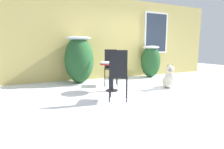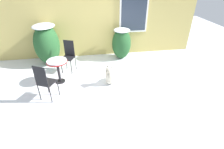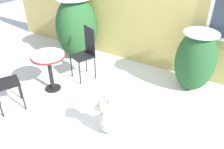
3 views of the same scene
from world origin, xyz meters
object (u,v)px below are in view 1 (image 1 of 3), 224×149
object	(u,v)px
patio_table	(112,67)
patio_chair_far_side	(118,74)
patio_chair_near_table	(111,66)
dog	(169,79)

from	to	relation	value
patio_table	patio_chair_far_side	size ratio (longest dim) A/B	0.71
patio_chair_near_table	patio_chair_far_side	bearing A→B (deg)	-86.40
patio_chair_near_table	dog	distance (m)	1.66
dog	patio_chair_far_side	bearing A→B (deg)	-129.91
patio_chair_far_side	dog	world-z (taller)	patio_chair_far_side
patio_table	dog	world-z (taller)	patio_table
patio_chair_far_side	dog	bearing A→B (deg)	-137.07
dog	patio_table	bearing A→B (deg)	-157.35
patio_chair_far_side	dog	xyz separation A→B (m)	(1.76, 0.51, -0.33)
patio_table	patio_chair_near_table	distance (m)	0.75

